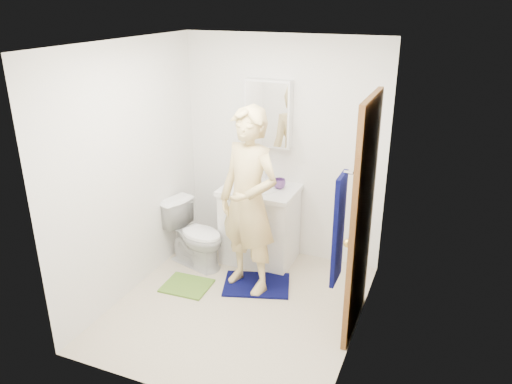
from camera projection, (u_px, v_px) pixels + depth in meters
floor at (238, 306)px, 4.74m from camera, size 2.20×2.40×0.02m
ceiling at (234, 42)px, 3.84m from camera, size 2.20×2.40×0.02m
wall_back at (283, 150)px, 5.33m from camera, size 2.20×0.02×2.40m
wall_front at (160, 250)px, 3.25m from camera, size 2.20×0.02×2.40m
wall_left at (129, 172)px, 4.68m from camera, size 0.02×2.40×2.40m
wall_right at (366, 207)px, 3.90m from camera, size 0.02×2.40×2.40m
vanity_cabinet at (260, 226)px, 5.42m from camera, size 0.75×0.55×0.80m
countertop at (260, 190)px, 5.27m from camera, size 0.79×0.59×0.05m
sink_basin at (260, 189)px, 5.26m from camera, size 0.40×0.40×0.03m
faucet at (266, 177)px, 5.39m from camera, size 0.03×0.03×0.12m
medicine_cabinet at (268, 113)px, 5.17m from camera, size 0.50×0.12×0.70m
mirror_panel at (266, 115)px, 5.12m from camera, size 0.46×0.01×0.66m
door at (362, 219)px, 4.11m from camera, size 0.05×0.80×2.05m
door_knob at (348, 243)px, 3.87m from camera, size 0.07×0.07×0.07m
towel at (339, 229)px, 3.42m from camera, size 0.03×0.24×0.80m
towel_hook at (349, 172)px, 3.25m from camera, size 0.06×0.02×0.02m
toilet at (195, 234)px, 5.34m from camera, size 0.78×0.57×0.71m
bath_mat at (257, 285)px, 5.05m from camera, size 0.77×0.64×0.02m
green_rug at (187, 286)px, 5.04m from camera, size 0.47×0.41×0.02m
soap_dispenser at (242, 178)px, 5.25m from camera, size 0.11×0.11×0.20m
toothbrush_cup at (279, 184)px, 5.23m from camera, size 0.13×0.13×0.10m
man at (249, 202)px, 4.69m from camera, size 0.77×0.62×1.82m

